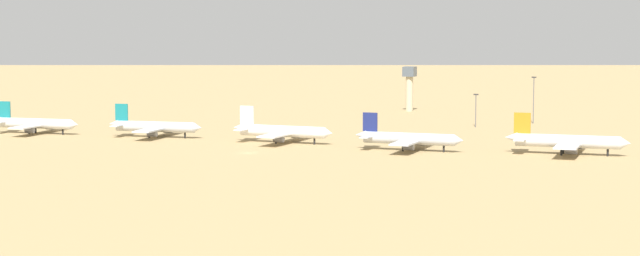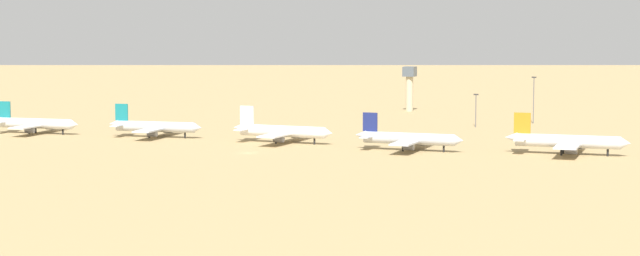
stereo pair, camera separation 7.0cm
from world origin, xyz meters
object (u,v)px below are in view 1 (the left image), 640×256
(parked_jet_teal_0, at_px, (35,123))
(light_pole_west, at_px, (534,97))
(parked_jet_white_2, at_px, (282,131))
(parked_jet_navy_3, at_px, (408,139))
(control_tower, at_px, (409,84))
(light_pole_mid, at_px, (476,108))
(parked_jet_orange_4, at_px, (566,141))
(parked_jet_teal_1, at_px, (154,127))

(parked_jet_teal_0, height_order, light_pole_west, light_pole_west)
(parked_jet_white_2, distance_m, parked_jet_navy_3, 44.96)
(control_tower, xyz_separation_m, light_pole_mid, (45.34, -61.53, -4.45))
(light_pole_west, relative_size, light_pole_mid, 1.45)
(parked_jet_teal_0, xyz_separation_m, light_pole_mid, (138.01, 81.86, 3.76))
(parked_jet_navy_3, bearing_deg, parked_jet_orange_4, 8.50)
(parked_jet_navy_3, relative_size, light_pole_west, 1.89)
(parked_jet_teal_1, height_order, parked_jet_navy_3, parked_jet_navy_3)
(parked_jet_teal_1, relative_size, control_tower, 1.74)
(parked_jet_white_2, height_order, control_tower, control_tower)
(parked_jet_white_2, relative_size, parked_jet_orange_4, 0.96)
(parked_jet_teal_1, bearing_deg, control_tower, 64.33)
(parked_jet_orange_4, height_order, light_pole_mid, light_pole_mid)
(control_tower, bearing_deg, parked_jet_navy_3, -72.64)
(parked_jet_white_2, height_order, parked_jet_navy_3, parked_jet_white_2)
(parked_jet_orange_4, bearing_deg, light_pole_west, 103.71)
(parked_jet_teal_0, height_order, parked_jet_orange_4, parked_jet_orange_4)
(parked_jet_teal_1, bearing_deg, parked_jet_orange_4, -5.28)
(parked_jet_teal_0, relative_size, control_tower, 1.73)
(parked_jet_navy_3, distance_m, light_pole_west, 106.81)
(parked_jet_teal_1, xyz_separation_m, light_pole_west, (109.43, 100.63, 6.64))
(parked_jet_teal_1, xyz_separation_m, light_pole_mid, (92.63, 76.65, 3.73))
(parked_jet_navy_3, height_order, parked_jet_orange_4, parked_jet_orange_4)
(light_pole_west, bearing_deg, parked_jet_white_2, -121.89)
(parked_jet_orange_4, relative_size, light_pole_west, 2.03)
(parked_jet_teal_0, xyz_separation_m, parked_jet_teal_1, (45.38, 5.20, 0.02))
(parked_jet_navy_3, xyz_separation_m, light_pole_west, (17.53, 105.15, 6.61))
(parked_jet_navy_3, bearing_deg, parked_jet_teal_1, 175.78)
(parked_jet_teal_1, bearing_deg, parked_jet_teal_0, 179.77)
(light_pole_mid, bearing_deg, parked_jet_white_2, -120.85)
(parked_jet_teal_0, height_order, light_pole_mid, light_pole_mid)
(parked_jet_teal_1, height_order, control_tower, control_tower)
(parked_jet_teal_0, distance_m, control_tower, 170.92)
(parked_jet_navy_3, bearing_deg, parked_jet_teal_0, 178.88)
(parked_jet_navy_3, relative_size, parked_jet_orange_4, 0.93)
(parked_jet_teal_1, height_order, parked_jet_white_2, parked_jet_white_2)
(parked_jet_teal_0, height_order, parked_jet_white_2, parked_jet_white_2)
(control_tower, bearing_deg, parked_jet_orange_4, -55.89)
(parked_jet_white_2, bearing_deg, light_pole_mid, 59.88)
(parked_jet_orange_4, relative_size, control_tower, 1.87)
(parked_jet_orange_4, bearing_deg, parked_jet_white_2, 178.92)
(parked_jet_white_2, xyz_separation_m, parked_jet_orange_4, (91.19, 2.95, 0.14))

